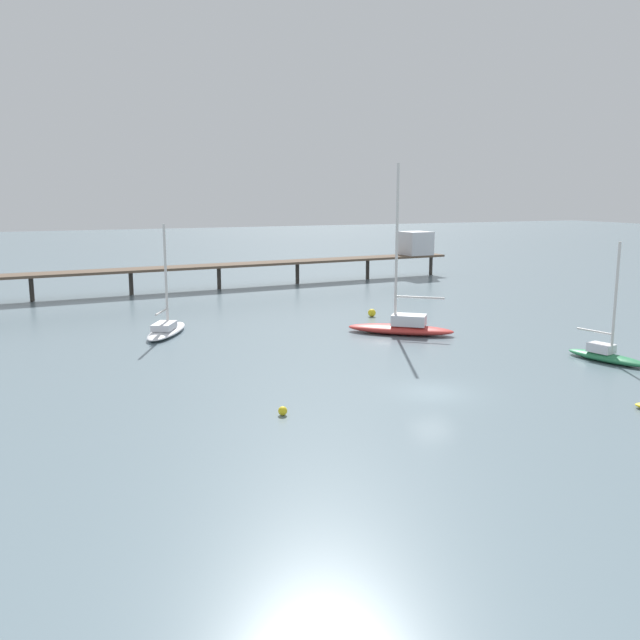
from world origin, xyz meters
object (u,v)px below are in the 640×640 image
object	(u,v)px
sailboat_green	(606,353)
mooring_buoy_mid	(283,411)
pier	(300,257)
mooring_buoy_outer	(372,313)
sailboat_red	(402,325)
sailboat_white	(166,328)

from	to	relation	value
sailboat_green	mooring_buoy_mid	size ratio (longest dim) A/B	17.09
pier	mooring_buoy_mid	size ratio (longest dim) A/B	134.59
mooring_buoy_outer	sailboat_red	bearing A→B (deg)	-100.06
sailboat_green	sailboat_red	world-z (taller)	sailboat_red
sailboat_red	mooring_buoy_outer	xyz separation A→B (m)	(1.48, 8.37, -0.41)
pier	sailboat_white	world-z (taller)	sailboat_white
sailboat_green	mooring_buoy_mid	world-z (taller)	sailboat_green
sailboat_white	mooring_buoy_outer	xyz separation A→B (m)	(20.01, 0.66, -0.16)
pier	sailboat_white	distance (m)	35.05
mooring_buoy_mid	sailboat_green	bearing A→B (deg)	4.87
sailboat_red	mooring_buoy_mid	xyz separation A→B (m)	(-16.84, -16.34, -0.54)
sailboat_red	mooring_buoy_mid	size ratio (longest dim) A/B	28.47
sailboat_white	mooring_buoy_outer	bearing A→B (deg)	1.89
sailboat_white	sailboat_red	bearing A→B (deg)	-22.58
sailboat_white	sailboat_green	bearing A→B (deg)	-38.95
sailboat_white	mooring_buoy_mid	world-z (taller)	sailboat_white
pier	sailboat_red	distance (m)	34.57
pier	mooring_buoy_outer	distance (m)	26.17
pier	sailboat_white	bearing A→B (deg)	-130.64
sailboat_green	sailboat_white	size ratio (longest dim) A/B	0.92
mooring_buoy_mid	mooring_buoy_outer	bearing A→B (deg)	53.44
sailboat_green	mooring_buoy_outer	world-z (taller)	sailboat_green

